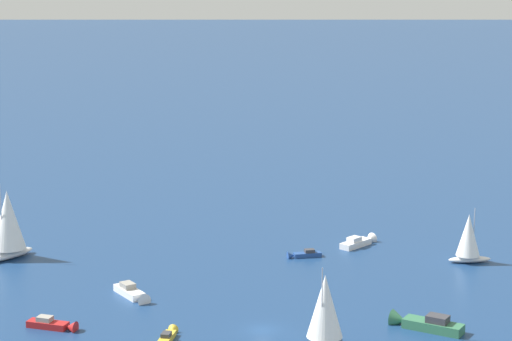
{
  "coord_description": "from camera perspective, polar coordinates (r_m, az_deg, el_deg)",
  "views": [
    {
      "loc": [
        86.24,
        -96.05,
        48.84
      ],
      "look_at": [
        -0.68,
        -0.63,
        22.58
      ],
      "focal_mm": 69.05,
      "sensor_mm": 36.0,
      "label": 1
    }
  ],
  "objects": [
    {
      "name": "sailboat_near_centre",
      "position": [
        171.26,
        12.22,
        -3.83
      ],
      "size": [
        6.45,
        6.86,
        9.5
      ],
      "color": "white",
      "rests_on": "ground_plane"
    },
    {
      "name": "motorboat_trailing",
      "position": [
        179.58,
        6.03,
        -4.13
      ],
      "size": [
        2.3,
        8.39,
        2.43
      ],
      "color": "white",
      "rests_on": "ground_plane"
    },
    {
      "name": "motorboat_mid_cluster",
      "position": [
        140.13,
        9.67,
        -8.72
      ],
      "size": [
        10.61,
        4.67,
        2.99
      ],
      "color": "#33704C",
      "rests_on": "ground_plane"
    },
    {
      "name": "sailboat_offshore",
      "position": [
        130.61,
        4.0,
        -8.09
      ],
      "size": [
        5.97,
        9.03,
        11.22
      ],
      "color": "#9E9993",
      "rests_on": "ground_plane"
    },
    {
      "name": "motorboat_outer_ring_f",
      "position": [
        135.36,
        -5.09,
        -9.5
      ],
      "size": [
        4.29,
        5.59,
        1.65
      ],
      "color": "gold",
      "rests_on": "ground_plane"
    },
    {
      "name": "ground_plane",
      "position": [
        138.02,
        0.39,
        -9.23
      ],
      "size": [
        2000.0,
        2000.0,
        0.0
      ],
      "primitive_type": "plane",
      "color": "navy"
    },
    {
      "name": "motorboat_inshore",
      "position": [
        152.0,
        -7.15,
        -7.08
      ],
      "size": [
        8.68,
        4.14,
        2.44
      ],
      "color": "white",
      "rests_on": "ground_plane"
    },
    {
      "name": "motorboat_ahead",
      "position": [
        141.14,
        -11.61,
        -8.75
      ],
      "size": [
        7.39,
        4.72,
        2.11
      ],
      "color": "#B21E1E",
      "rests_on": "ground_plane"
    },
    {
      "name": "motorboat_far_stbd",
      "position": [
        171.64,
        2.73,
        -4.88
      ],
      "size": [
        4.71,
        5.75,
        1.73
      ],
      "color": "#23478C",
      "rests_on": "ground_plane"
    },
    {
      "name": "sailboat_outer_ring_b",
      "position": [
        174.61,
        -14.18,
        -3.01
      ],
      "size": [
        6.01,
        10.58,
        13.48
      ],
      "color": "white",
      "rests_on": "ground_plane"
    }
  ]
}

